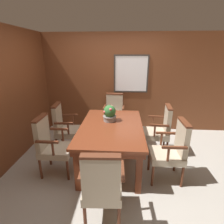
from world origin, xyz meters
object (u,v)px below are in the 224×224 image
object	(u,v)px
chair_head_far	(114,113)
chair_left_near	(51,144)
chair_left_far	(65,126)
chair_right_far	(160,128)
chair_head_near	(102,184)
potted_plant	(110,113)
chair_right_near	(172,149)
dining_table	(111,130)

from	to	relation	value
chair_head_far	chair_left_near	distance (m)	1.88
chair_head_far	chair_left_near	bearing A→B (deg)	-117.46
chair_left_near	chair_left_far	bearing A→B (deg)	0.01
chair_left_near	chair_right_far	bearing A→B (deg)	-69.34
chair_head_near	potted_plant	xyz separation A→B (m)	(-0.03, 1.46, 0.35)
chair_head_far	chair_left_far	world-z (taller)	same
chair_head_far	chair_head_near	bearing A→B (deg)	-86.83
chair_left_near	potted_plant	distance (m)	1.15
chair_head_near	chair_right_near	bearing A→B (deg)	-142.61
chair_head_far	potted_plant	world-z (taller)	potted_plant
dining_table	potted_plant	bearing A→B (deg)	102.78
chair_right_far	chair_head_near	distance (m)	1.89
dining_table	chair_right_near	bearing A→B (deg)	-22.28
chair_head_far	chair_head_near	world-z (taller)	same
dining_table	chair_right_far	distance (m)	1.02
chair_right_far	chair_right_near	size ratio (longest dim) A/B	1.00
chair_right_near	chair_right_far	bearing A→B (deg)	-177.59
dining_table	chair_left_far	world-z (taller)	chair_left_far
chair_head_far	potted_plant	xyz separation A→B (m)	(-0.02, -1.04, 0.35)
chair_left_far	chair_right_near	world-z (taller)	same
potted_plant	chair_right_far	bearing A→B (deg)	9.22
chair_left_far	chair_left_near	xyz separation A→B (m)	(0.01, -0.73, 0.00)
chair_left_near	potted_plant	bearing A→B (deg)	-58.42
chair_head_far	chair_right_near	size ratio (longest dim) A/B	1.00
chair_head_far	chair_head_near	distance (m)	2.50
chair_head_near	chair_right_far	bearing A→B (deg)	-123.23
chair_head_far	chair_head_near	xyz separation A→B (m)	(0.01, -2.50, 0.00)
chair_head_near	chair_left_near	distance (m)	1.30
chair_head_far	chair_right_near	distance (m)	1.94
chair_head_near	potted_plant	size ratio (longest dim) A/B	3.31
dining_table	chair_left_near	distance (m)	1.05
chair_left_near	dining_table	bearing A→B (deg)	-70.01
dining_table	chair_head_near	world-z (taller)	chair_head_near
chair_head_near	potted_plant	distance (m)	1.51
chair_head_near	chair_right_near	world-z (taller)	same
chair_right_far	potted_plant	xyz separation A→B (m)	(-0.99, -0.16, 0.35)
chair_right_far	chair_left_near	size ratio (longest dim) A/B	1.00
chair_head_far	chair_right_near	xyz separation A→B (m)	(1.01, -1.66, 0.00)
chair_right_near	chair_left_far	bearing A→B (deg)	-111.91
chair_left_far	potted_plant	bearing A→B (deg)	-103.70
chair_left_far	chair_head_near	size ratio (longest dim) A/B	1.00
chair_left_far	chair_left_near	size ratio (longest dim) A/B	1.00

